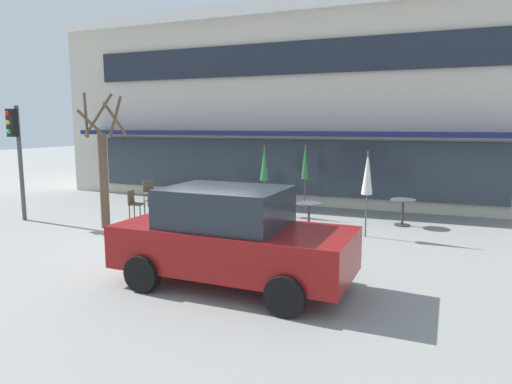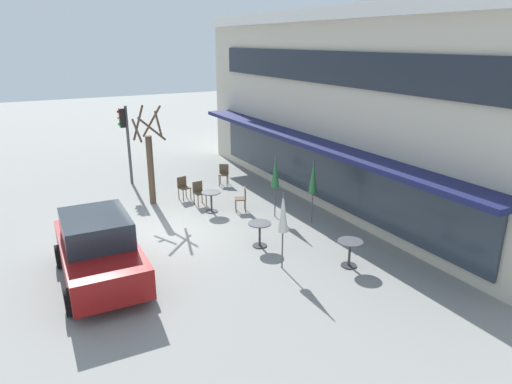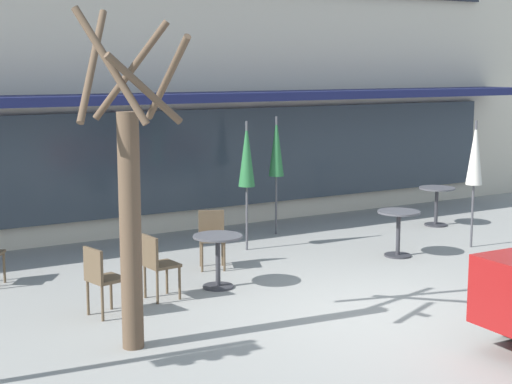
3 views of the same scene
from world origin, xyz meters
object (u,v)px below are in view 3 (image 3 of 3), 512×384
cafe_chair_0 (101,276)px  patio_umbrella_cream_folded (475,154)px  patio_umbrella_green_folded (247,155)px  cafe_table_near_wall (398,226)px  patio_umbrella_corner_open (276,147)px  cafe_table_by_tree (437,200)px  cafe_table_streetside (218,252)px  cafe_chair_1 (157,262)px  street_tree (130,199)px  cafe_chair_2 (212,235)px

cafe_chair_0 → patio_umbrella_cream_folded: bearing=3.5°
patio_umbrella_green_folded → patio_umbrella_cream_folded: 3.90m
cafe_table_near_wall → patio_umbrella_corner_open: bearing=108.3°
cafe_table_by_tree → cafe_table_streetside: bearing=-163.4°
patio_umbrella_green_folded → cafe_chair_1: patio_umbrella_green_folded is taller
cafe_chair_0 → street_tree: street_tree is taller
cafe_chair_0 → patio_umbrella_corner_open: bearing=34.2°
cafe_table_streetside → patio_umbrella_cream_folded: patio_umbrella_cream_folded is taller
cafe_table_near_wall → patio_umbrella_cream_folded: (1.54, -0.13, 1.11)m
cafe_table_by_tree → patio_umbrella_cream_folded: size_ratio=0.35×
street_tree → cafe_table_near_wall: bearing=18.3°
cafe_chair_2 → street_tree: size_ratio=0.24×
cafe_table_by_tree → patio_umbrella_cream_folded: bearing=-114.6°
cafe_table_by_tree → patio_umbrella_corner_open: 3.45m
patio_umbrella_corner_open → patio_umbrella_green_folded: bearing=-143.2°
cafe_table_streetside → cafe_chair_2: bearing=67.0°
patio_umbrella_cream_folded → cafe_chair_0: bearing=-176.5°
cafe_table_near_wall → cafe_table_by_tree: size_ratio=1.00×
cafe_chair_1 → patio_umbrella_corner_open: bearing=37.3°
cafe_table_streetside → patio_umbrella_green_folded: patio_umbrella_green_folded is taller
patio_umbrella_corner_open → street_tree: street_tree is taller
patio_umbrella_green_folded → patio_umbrella_corner_open: bearing=36.8°
cafe_table_near_wall → cafe_table_by_tree: bearing=34.1°
patio_umbrella_green_folded → cafe_chair_1: bearing=-142.4°
patio_umbrella_cream_folded → street_tree: bearing=-166.6°
patio_umbrella_corner_open → cafe_chair_1: patio_umbrella_corner_open is taller
patio_umbrella_cream_folded → patio_umbrella_corner_open: 3.53m
cafe_table_by_tree → patio_umbrella_cream_folded: patio_umbrella_cream_folded is taller
street_tree → cafe_table_streetside: bearing=40.3°
cafe_chair_2 → patio_umbrella_corner_open: bearing=36.3°
patio_umbrella_cream_folded → cafe_chair_1: size_ratio=2.47×
cafe_chair_2 → cafe_chair_1: bearing=-141.1°
patio_umbrella_cream_folded → street_tree: size_ratio=0.59×
cafe_table_by_tree → cafe_table_near_wall: bearing=-145.9°
cafe_table_streetside → cafe_chair_2: cafe_chair_2 is taller
cafe_chair_2 → patio_umbrella_green_folded: bearing=35.7°
cafe_chair_0 → cafe_chair_1: size_ratio=1.00×
patio_umbrella_corner_open → street_tree: 6.22m
cafe_chair_1 → patio_umbrella_cream_folded: bearing=1.1°
cafe_table_near_wall → patio_umbrella_green_folded: size_ratio=0.35×
cafe_chair_0 → cafe_chair_1: bearing=19.2°
patio_umbrella_cream_folded → cafe_chair_1: 6.04m
cafe_table_near_wall → street_tree: bearing=-161.7°
cafe_table_by_tree → cafe_chair_2: cafe_chair_2 is taller
patio_umbrella_cream_folded → patio_umbrella_corner_open: size_ratio=1.00×
cafe_chair_2 → cafe_chair_0: bearing=-147.8°
patio_umbrella_green_folded → street_tree: (-3.43, -3.44, 0.06)m
cafe_table_by_tree → cafe_chair_1: 6.96m
patio_umbrella_green_folded → patio_umbrella_corner_open: size_ratio=1.00×
patio_umbrella_green_folded → cafe_chair_1: (-2.48, -1.91, -1.10)m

